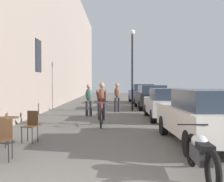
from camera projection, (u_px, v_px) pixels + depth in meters
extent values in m
cube|color=gray|center=(45.00, 17.00, 17.68)|extent=(0.50, 68.00, 11.52)
cube|color=black|center=(38.00, 56.00, 15.12)|extent=(0.04, 1.10, 1.70)
cylinder|color=black|center=(9.00, 152.00, 6.13)|extent=(0.02, 0.02, 0.45)
cylinder|color=black|center=(12.00, 149.00, 6.45)|extent=(0.02, 0.02, 0.45)
cube|color=#4C331E|center=(3.00, 140.00, 6.27)|extent=(0.42, 0.42, 0.02)
cube|color=#4C331E|center=(5.00, 128.00, 6.44)|extent=(0.34, 0.06, 0.42)
cylinder|color=black|center=(8.00, 142.00, 8.18)|extent=(0.40, 0.40, 0.02)
cylinder|color=black|center=(8.00, 130.00, 8.17)|extent=(0.05, 0.05, 0.67)
cylinder|color=#4C331E|center=(7.00, 118.00, 8.16)|extent=(0.64, 0.64, 0.02)
cylinder|color=black|center=(5.00, 140.00, 7.47)|extent=(0.02, 0.02, 0.45)
cylinder|color=black|center=(7.00, 137.00, 7.79)|extent=(0.02, 0.02, 0.45)
cube|color=#4C331E|center=(0.00, 130.00, 7.59)|extent=(0.46, 0.46, 0.02)
cube|color=#4C331E|center=(7.00, 121.00, 7.62)|extent=(0.10, 0.34, 0.42)
cylinder|color=black|center=(32.00, 136.00, 7.97)|extent=(0.02, 0.02, 0.45)
cylinder|color=black|center=(22.00, 135.00, 8.04)|extent=(0.02, 0.02, 0.45)
cylinder|color=black|center=(38.00, 134.00, 8.29)|extent=(0.02, 0.02, 0.45)
cylinder|color=black|center=(28.00, 133.00, 8.36)|extent=(0.02, 0.02, 0.45)
cube|color=#4C331E|center=(30.00, 126.00, 8.16)|extent=(0.45, 0.45, 0.02)
cube|color=#4C331E|center=(33.00, 118.00, 8.33)|extent=(0.34, 0.09, 0.42)
torus|color=black|center=(101.00, 119.00, 10.75)|extent=(0.05, 0.71, 0.71)
torus|color=black|center=(102.00, 116.00, 11.80)|extent=(0.05, 0.71, 0.71)
cylinder|color=maroon|center=(102.00, 109.00, 11.70)|extent=(0.04, 0.21, 0.58)
cylinder|color=maroon|center=(101.00, 102.00, 11.19)|extent=(0.04, 0.82, 0.14)
cylinder|color=maroon|center=(101.00, 110.00, 10.76)|extent=(0.04, 0.09, 0.67)
cylinder|color=maroon|center=(102.00, 117.00, 11.30)|extent=(0.04, 1.00, 0.12)
cylinder|color=black|center=(101.00, 101.00, 10.78)|extent=(0.52, 0.03, 0.03)
ellipsoid|color=black|center=(102.00, 102.00, 11.60)|extent=(0.12, 0.24, 0.06)
ellipsoid|color=brown|center=(102.00, 95.00, 11.51)|extent=(0.34, 0.35, 0.59)
sphere|color=#A57A5B|center=(102.00, 85.00, 11.46)|extent=(0.22, 0.22, 0.22)
cylinder|color=#26262D|center=(104.00, 112.00, 11.45)|extent=(0.13, 0.40, 0.75)
cylinder|color=#26262D|center=(99.00, 112.00, 11.45)|extent=(0.13, 0.40, 0.75)
cylinder|color=brown|center=(105.00, 96.00, 11.12)|extent=(0.11, 0.75, 0.48)
cylinder|color=brown|center=(98.00, 96.00, 11.12)|extent=(0.11, 0.75, 0.48)
cylinder|color=#26262D|center=(91.00, 108.00, 14.57)|extent=(0.14, 0.14, 0.79)
cylinder|color=#26262D|center=(87.00, 108.00, 14.57)|extent=(0.14, 0.14, 0.79)
ellipsoid|color=#38564C|center=(89.00, 95.00, 14.55)|extent=(0.34, 0.24, 0.62)
sphere|color=#A57A5B|center=(89.00, 86.00, 14.54)|extent=(0.22, 0.22, 0.22)
cylinder|color=#26262D|center=(115.00, 105.00, 16.76)|extent=(0.14, 0.14, 0.82)
cylinder|color=#26262D|center=(119.00, 105.00, 16.75)|extent=(0.14, 0.14, 0.82)
ellipsoid|color=brown|center=(117.00, 92.00, 16.73)|extent=(0.34, 0.24, 0.65)
sphere|color=#A57A5B|center=(117.00, 85.00, 16.72)|extent=(0.22, 0.22, 0.22)
cylinder|color=black|center=(132.00, 73.00, 17.42)|extent=(0.12, 0.12, 4.60)
sphere|color=silver|center=(132.00, 32.00, 17.35)|extent=(0.32, 0.32, 0.32)
cube|color=beige|center=(203.00, 120.00, 8.01)|extent=(1.93, 4.34, 0.70)
cube|color=#283342|center=(210.00, 100.00, 7.48)|extent=(1.57, 2.36, 0.52)
cylinder|color=black|center=(164.00, 125.00, 9.41)|extent=(0.22, 0.62, 0.62)
cylinder|color=black|center=(212.00, 125.00, 9.46)|extent=(0.22, 0.62, 0.62)
cylinder|color=black|center=(189.00, 144.00, 6.59)|extent=(0.22, 0.62, 0.62)
cube|color=#B7B7BC|center=(166.00, 106.00, 13.38)|extent=(1.74, 4.08, 0.66)
cube|color=#283342|center=(168.00, 94.00, 12.88)|extent=(1.44, 2.21, 0.49)
cylinder|color=black|center=(146.00, 110.00, 14.75)|extent=(0.20, 0.59, 0.58)
cylinder|color=black|center=(176.00, 110.00, 14.71)|extent=(0.20, 0.59, 0.58)
cylinder|color=black|center=(153.00, 116.00, 12.07)|extent=(0.20, 0.59, 0.58)
cylinder|color=black|center=(189.00, 116.00, 12.04)|extent=(0.20, 0.59, 0.58)
cube|color=black|center=(150.00, 98.00, 18.78)|extent=(1.89, 4.36, 0.70)
cube|color=#283342|center=(152.00, 89.00, 18.24)|extent=(1.55, 2.37, 0.52)
cylinder|color=black|center=(136.00, 102.00, 20.20)|extent=(0.21, 0.63, 0.62)
cylinder|color=black|center=(159.00, 102.00, 20.23)|extent=(0.21, 0.63, 0.62)
cylinder|color=black|center=(140.00, 106.00, 17.35)|extent=(0.21, 0.63, 0.62)
cylinder|color=black|center=(167.00, 106.00, 17.38)|extent=(0.21, 0.63, 0.62)
cube|color=#384C84|center=(141.00, 95.00, 24.01)|extent=(1.96, 4.49, 0.72)
cube|color=#283342|center=(142.00, 87.00, 23.46)|extent=(1.61, 2.44, 0.54)
cylinder|color=black|center=(130.00, 98.00, 25.47)|extent=(0.22, 0.65, 0.64)
cylinder|color=black|center=(149.00, 98.00, 25.50)|extent=(0.22, 0.65, 0.64)
cylinder|color=black|center=(133.00, 100.00, 22.54)|extent=(0.22, 0.65, 0.64)
cylinder|color=black|center=(154.00, 100.00, 22.58)|extent=(0.22, 0.65, 0.64)
torus|color=black|center=(191.00, 150.00, 5.97)|extent=(0.11, 0.69, 0.69)
torus|color=black|center=(213.00, 172.00, 4.52)|extent=(0.12, 0.70, 0.70)
cube|color=#333338|center=(201.00, 154.00, 5.24)|extent=(0.27, 0.77, 0.28)
ellipsoid|color=#B7B7BC|center=(199.00, 141.00, 5.34)|extent=(0.30, 0.53, 0.24)
cube|color=black|center=(205.00, 147.00, 4.96)|extent=(0.26, 0.45, 0.10)
cylinder|color=black|center=(193.00, 125.00, 5.85)|extent=(0.62, 0.05, 0.03)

